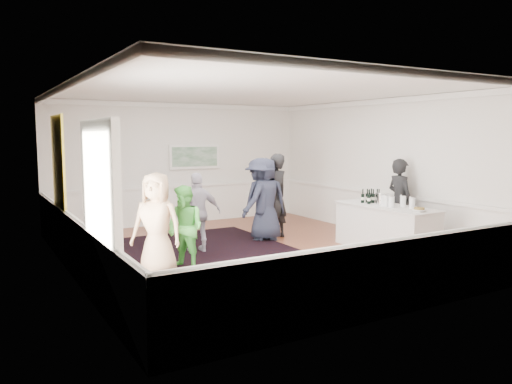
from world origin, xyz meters
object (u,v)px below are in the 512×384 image
ice_bucket (382,199)px  nut_bowl (419,210)px  bartender (400,201)px  guest_dark_b (275,196)px  guest_tan (157,225)px  guest_green (185,228)px  guest_lilac (198,213)px  guest_dark_a (260,199)px  guest_navy (266,199)px  serving_table (386,228)px

ice_bucket → nut_bowl: ice_bucket is taller
bartender → guest_dark_b: bearing=52.9°
guest_tan → guest_dark_b: bearing=68.5°
nut_bowl → guest_green: bearing=159.0°
guest_lilac → guest_dark_b: (2.11, 0.44, 0.16)m
bartender → ice_bucket: bartender is taller
guest_dark_a → ice_bucket: guest_dark_a is taller
bartender → guest_tan: bartender is taller
guest_tan → bartender: bearing=40.7°
guest_tan → guest_navy: bearing=69.4°
guest_green → guest_navy: guest_navy is taller
ice_bucket → guest_navy: bearing=129.7°
serving_table → guest_dark_a: guest_dark_a is taller
serving_table → guest_dark_b: size_ratio=1.17×
guest_dark_b → ice_bucket: guest_dark_b is taller
guest_lilac → guest_dark_b: 2.16m
ice_bucket → nut_bowl: (-0.05, -1.02, -0.08)m
serving_table → nut_bowl: bearing=-93.5°
guest_lilac → guest_dark_a: (1.67, 0.38, 0.12)m
bartender → guest_dark_b: guest_dark_b is taller
guest_navy → guest_green: bearing=49.1°
guest_dark_a → guest_dark_b: size_ratio=0.95×
guest_green → guest_dark_a: size_ratio=0.80×
guest_tan → guest_green: 0.65m
guest_dark_b → nut_bowl: guest_dark_b is taller
ice_bucket → guest_tan: bearing=176.2°
serving_table → guest_navy: guest_navy is taller
guest_tan → guest_lilac: 1.85m
serving_table → guest_green: size_ratio=1.53×
guest_dark_b → serving_table: bearing=105.7°
guest_green → ice_bucket: size_ratio=5.71×
guest_lilac → guest_dark_b: bearing=-162.0°
guest_green → ice_bucket: 4.17m
serving_table → guest_dark_a: size_ratio=1.23×
guest_green → guest_dark_b: size_ratio=0.77×
bartender → nut_bowl: bearing=151.8°
bartender → guest_dark_b: (-2.06, 1.82, 0.04)m
bartender → serving_table: bearing=120.3°
guest_dark_b → guest_lilac: bearing=-3.6°
bartender → guest_green: size_ratio=1.25×
ice_bucket → guest_green: bearing=172.5°
serving_table → nut_bowl: size_ratio=8.72×
guest_dark_b → nut_bowl: bearing=96.8°
bartender → guest_navy: bearing=58.6°
guest_green → guest_dark_b: (2.82, 1.52, 0.23)m
bartender → nut_bowl: (-0.81, -1.27, 0.04)m
guest_tan → guest_lilac: bearing=86.6°
guest_green → nut_bowl: bearing=42.9°
nut_bowl → guest_dark_b: bearing=112.1°
guest_tan → guest_lilac: size_ratio=1.09×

